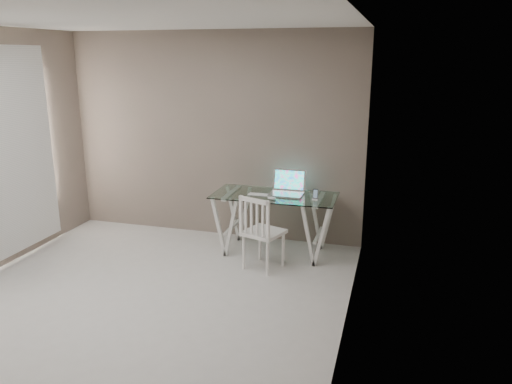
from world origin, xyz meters
TOP-DOWN VIEW (x-y plane):
  - room at (-0.06, 0.02)m, footprint 4.50×4.52m
  - desk at (0.96, 1.78)m, footprint 1.50×0.70m
  - chair at (0.93, 1.22)m, footprint 0.51×0.51m
  - laptop at (1.10, 1.89)m, footprint 0.40×0.35m
  - keyboard at (0.78, 1.72)m, footprint 0.29×0.12m
  - mouse at (0.98, 1.57)m, footprint 0.10×0.06m
  - phone_dock at (1.47, 1.71)m, footprint 0.07×0.07m

SIDE VIEW (x-z plane):
  - desk at x=0.96m, z-range 0.01..0.76m
  - chair at x=0.93m, z-range 0.05..0.93m
  - keyboard at x=0.78m, z-range 0.75..0.75m
  - mouse at x=0.98m, z-range 0.75..0.78m
  - phone_dock at x=1.47m, z-range 0.72..0.84m
  - laptop at x=1.10m, z-range 0.67..0.95m
  - room at x=-0.06m, z-range 0.36..3.07m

